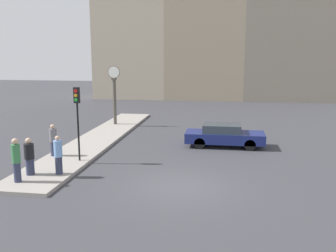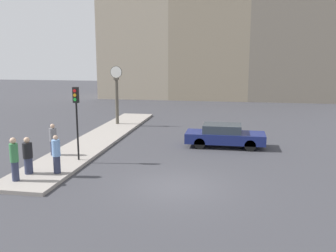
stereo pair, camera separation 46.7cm
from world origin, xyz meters
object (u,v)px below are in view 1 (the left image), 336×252
at_px(sedan_car, 224,135).
at_px(pedestrian_blue_stripe, 58,155).
at_px(pedestrian_black_jacket, 29,157).
at_px(street_clock, 114,93).
at_px(pedestrian_grey_jacket, 53,140).
at_px(pedestrian_green_hoodie, 16,160).
at_px(traffic_light_near, 77,108).

height_order(sedan_car, pedestrian_blue_stripe, pedestrian_blue_stripe).
xyz_separation_m(pedestrian_blue_stripe, pedestrian_black_jacket, (-1.19, -0.28, -0.05)).
bearing_deg(pedestrian_black_jacket, sedan_car, 40.42).
bearing_deg(street_clock, pedestrian_grey_jacket, -93.21).
bearing_deg(pedestrian_grey_jacket, pedestrian_black_jacket, -82.97).
bearing_deg(pedestrian_green_hoodie, pedestrian_blue_stripe, 45.57).
relative_size(traffic_light_near, pedestrian_grey_jacket, 2.20).
bearing_deg(pedestrian_green_hoodie, pedestrian_black_jacket, 88.22).
height_order(traffic_light_near, pedestrian_grey_jacket, traffic_light_near).
bearing_deg(traffic_light_near, pedestrian_green_hoodie, -110.68).
relative_size(pedestrian_blue_stripe, pedestrian_green_hoodie, 0.93).
xyz_separation_m(sedan_car, pedestrian_black_jacket, (-8.27, -7.04, 0.28)).
relative_size(pedestrian_grey_jacket, pedestrian_black_jacket, 1.00).
xyz_separation_m(sedan_car, pedestrian_grey_jacket, (-8.65, -3.95, 0.29)).
bearing_deg(traffic_light_near, sedan_car, 33.24).
bearing_deg(pedestrian_green_hoodie, street_clock, 89.29).
distance_m(sedan_car, street_clock, 9.84).
bearing_deg(pedestrian_blue_stripe, street_clock, 95.03).
height_order(traffic_light_near, street_clock, street_clock).
relative_size(sedan_car, traffic_light_near, 1.26).
relative_size(traffic_light_near, street_clock, 0.83).
height_order(sedan_car, traffic_light_near, traffic_light_near).
bearing_deg(traffic_light_near, pedestrian_blue_stripe, -91.74).
height_order(pedestrian_grey_jacket, pedestrian_black_jacket, pedestrian_grey_jacket).
bearing_deg(sedan_car, pedestrian_grey_jacket, -155.47).
xyz_separation_m(traffic_light_near, street_clock, (-1.12, 9.85, -0.28)).
bearing_deg(pedestrian_green_hoodie, traffic_light_near, 69.32).
bearing_deg(pedestrian_black_jacket, traffic_light_near, 62.81).
relative_size(traffic_light_near, pedestrian_blue_stripe, 2.12).
height_order(sedan_car, street_clock, street_clock).
bearing_deg(street_clock, pedestrian_blue_stripe, -84.97).
height_order(traffic_light_near, pedestrian_black_jacket, traffic_light_near).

